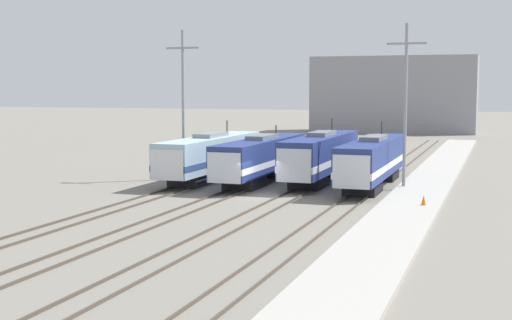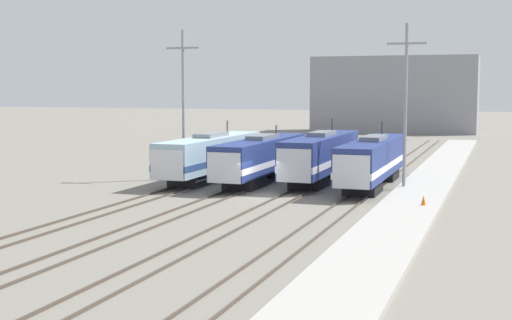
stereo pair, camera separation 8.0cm
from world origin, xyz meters
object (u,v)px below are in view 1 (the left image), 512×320
locomotive_center_right (320,156)px  locomotive_far_left (209,156)px  locomotive_center_left (260,158)px  catenary_tower_right (405,102)px  locomotive_far_right (372,161)px  catenary_tower_left (183,100)px  traffic_cone (424,200)px

locomotive_center_right → locomotive_far_left: bearing=-168.2°
locomotive_center_left → catenary_tower_right: bearing=-1.1°
locomotive_far_right → catenary_tower_left: bearing=-177.8°
catenary_tower_left → traffic_cone: 23.80m
locomotive_center_left → locomotive_far_right: size_ratio=0.99×
locomotive_center_left → catenary_tower_left: (-6.90, -0.23, 4.77)m
locomotive_center_right → traffic_cone: locomotive_center_right is taller
locomotive_far_left → catenary_tower_left: (-2.23, -0.28, 4.73)m
catenary_tower_left → catenary_tower_right: bearing=0.0°
locomotive_center_right → catenary_tower_left: catenary_tower_left is taller
locomotive_far_left → catenary_tower_right: 17.26m
locomotive_center_left → catenary_tower_left: size_ratio=1.37×
locomotive_far_right → traffic_cone: (5.01, -9.36, -1.51)m
locomotive_center_right → locomotive_far_right: locomotive_center_right is taller
locomotive_far_right → catenary_tower_right: size_ratio=1.38×
catenary_tower_left → locomotive_far_right: bearing=2.2°
catenary_tower_left → locomotive_center_right: bearing=10.9°
locomotive_far_left → catenary_tower_right: catenary_tower_right is taller
traffic_cone → locomotive_center_right: bearing=131.5°
catenary_tower_left → traffic_cone: bearing=-22.3°
locomotive_far_left → traffic_cone: 21.10m
locomotive_far_right → locomotive_center_right: bearing=161.1°
catenary_tower_left → traffic_cone: catenary_tower_left is taller
locomotive_center_left → catenary_tower_right: catenary_tower_right is taller
locomotive_far_left → catenary_tower_right: size_ratio=1.35×
traffic_cone → locomotive_center_left: bearing=148.0°
catenary_tower_right → locomotive_far_right: bearing=166.2°
locomotive_center_left → locomotive_center_right: bearing=23.2°
locomotive_center_left → catenary_tower_left: bearing=-178.1°
locomotive_far_left → locomotive_center_right: (9.34, 1.95, 0.09)m
locomotive_far_right → catenary_tower_left: 16.92m
locomotive_far_left → locomotive_far_right: (14.01, 0.35, 0.02)m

